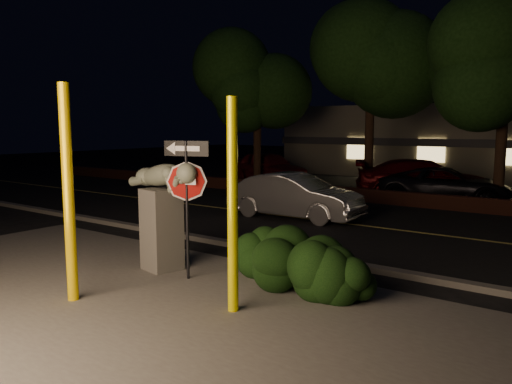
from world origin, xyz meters
TOP-DOWN VIEW (x-y plane):
  - ground at (0.00, 10.00)m, footprint 90.00×90.00m
  - patio at (0.00, -1.00)m, footprint 14.00×6.00m
  - road at (0.00, 7.00)m, footprint 80.00×8.00m
  - lane_marking at (0.00, 7.00)m, footprint 80.00×0.12m
  - curb at (0.00, 2.90)m, footprint 80.00×0.25m
  - brick_wall at (0.00, 11.30)m, footprint 40.00×0.35m
  - parking_lot at (0.00, 17.00)m, footprint 40.00×12.00m
  - building at (0.00, 24.99)m, footprint 22.00×10.20m
  - tree_far_a at (-8.00, 13.00)m, footprint 4.60×4.60m
  - tree_far_b at (-2.50, 13.20)m, footprint 5.20×5.20m
  - tree_far_c at (2.50, 12.80)m, footprint 4.80×4.80m
  - yellow_pole_left at (-1.22, -1.51)m, footprint 0.17×0.17m
  - yellow_pole_right at (1.19, -0.36)m, footprint 0.16×0.16m
  - signpost at (-0.50, 0.42)m, footprint 0.83×0.29m
  - sculpture at (-1.30, 0.57)m, footprint 2.03×0.90m
  - hedge_center at (0.66, 1.61)m, footprint 2.36×1.65m
  - hedge_right at (1.60, 1.04)m, footprint 2.00×1.33m
  - hedge_far_right at (2.33, 0.90)m, footprint 1.73×1.43m
  - silver_sedan at (-2.18, 6.90)m, footprint 4.26×1.59m
  - parked_car_red at (-8.40, 14.49)m, footprint 5.03×3.29m
  - parked_car_darkred at (-0.22, 13.40)m, footprint 5.75×4.10m
  - parked_car_dark at (0.68, 12.95)m, footprint 5.12×3.18m

SIDE VIEW (x-z plane):
  - ground at x=0.00m, z-range 0.00..0.00m
  - road at x=0.00m, z-range 0.00..0.01m
  - parking_lot at x=0.00m, z-range 0.00..0.01m
  - patio at x=0.00m, z-range 0.00..0.02m
  - lane_marking at x=0.00m, z-range 0.02..0.02m
  - curb at x=0.00m, z-range 0.00..0.12m
  - brick_wall at x=0.00m, z-range 0.00..0.50m
  - hedge_far_right at x=2.33m, z-range 0.00..1.03m
  - hedge_center at x=0.66m, z-range 0.00..1.12m
  - hedge_right at x=1.60m, z-range 0.00..1.21m
  - parked_car_dark at x=0.68m, z-range 0.00..1.32m
  - silver_sedan at x=-2.18m, z-range 0.00..1.39m
  - parked_car_darkred at x=-0.22m, z-range 0.00..1.55m
  - parked_car_red at x=-8.40m, z-range 0.00..1.59m
  - sculpture at x=-1.30m, z-range 0.25..2.42m
  - yellow_pole_right at x=1.19m, z-range 0.00..3.25m
  - yellow_pole_left at x=-1.22m, z-range 0.00..3.49m
  - signpost at x=-0.50m, z-range 0.54..3.10m
  - building at x=0.00m, z-range 0.00..4.00m
  - tree_far_a at x=-8.00m, z-range 1.63..9.06m
  - tree_far_c at x=2.50m, z-range 1.74..9.58m
  - tree_far_b at x=-2.50m, z-range 1.85..10.26m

